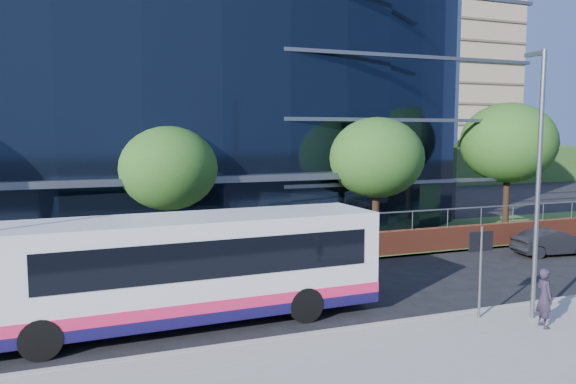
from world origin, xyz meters
name	(u,v)px	position (x,y,z in m)	size (l,w,h in m)	color
ground	(322,324)	(0.00, 0.00, 0.00)	(200.00, 200.00, 0.00)	black
kerb	(337,332)	(0.00, -1.00, 0.08)	(80.00, 0.25, 0.16)	gray
yellow_line_outer	(334,332)	(0.00, -0.80, 0.01)	(80.00, 0.08, 0.01)	gold
yellow_line_inner	(331,331)	(0.00, -0.65, 0.01)	(80.00, 0.08, 0.01)	gold
far_forecourt	(97,261)	(-6.00, 11.00, 0.05)	(50.00, 8.00, 0.10)	gray
glass_office	(120,96)	(-4.00, 20.85, 8.00)	(44.00, 23.10, 16.00)	black
guard_railings	(43,268)	(-8.00, 7.00, 0.82)	(24.00, 0.05, 1.10)	slate
apartment_block	(360,95)	(32.00, 57.21, 11.11)	(60.00, 42.00, 30.00)	#2D511E
street_sign	(481,253)	(4.50, -1.59, 2.15)	(0.85, 0.09, 2.80)	slate
tree_far_b	(168,168)	(-3.00, 9.50, 4.21)	(4.29, 4.29, 6.05)	black
tree_far_c	(377,158)	(7.00, 9.00, 4.54)	(4.62, 4.62, 6.51)	black
tree_far_d	(508,143)	(16.00, 10.00, 5.19)	(5.28, 5.28, 7.44)	black
tree_dist_e	(369,144)	(24.00, 40.00, 4.54)	(4.62, 4.62, 6.51)	black
tree_dist_f	(474,145)	(40.00, 42.00, 4.21)	(4.29, 4.29, 6.05)	black
streetlight_east	(538,177)	(6.00, -2.17, 4.44)	(0.15, 0.77, 8.00)	slate
city_bus	(186,268)	(-3.81, 1.45, 1.73)	(12.11, 3.14, 3.25)	silver
parked_car	(552,242)	(14.12, 4.82, 0.62)	(1.30, 3.73, 1.23)	black
pedestrian	(544,298)	(5.68, -2.94, 1.02)	(0.63, 0.41, 1.73)	#251E2D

